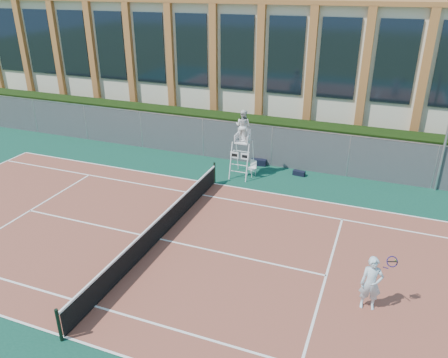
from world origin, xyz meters
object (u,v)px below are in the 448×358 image
(plastic_chair, at_px, (252,167))
(tennis_player, at_px, (371,283))
(steel_pole, at_px, (444,149))
(umpire_chair, at_px, (243,128))

(plastic_chair, height_order, tennis_player, tennis_player)
(tennis_player, bearing_deg, steel_pole, 76.52)
(plastic_chair, bearing_deg, tennis_player, -52.53)
(steel_pole, distance_m, plastic_chair, 9.00)
(plastic_chair, xyz_separation_m, tennis_player, (6.38, -8.32, 0.44))
(umpire_chair, xyz_separation_m, tennis_player, (6.87, -8.17, -1.63))
(umpire_chair, relative_size, tennis_player, 1.96)
(umpire_chair, bearing_deg, tennis_player, -49.93)
(plastic_chair, bearing_deg, steel_pole, 9.80)
(umpire_chair, bearing_deg, steel_pole, 10.15)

